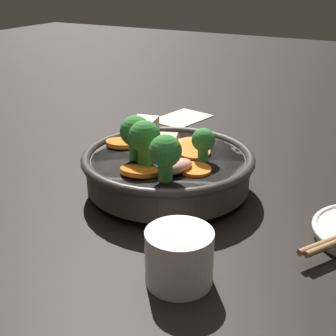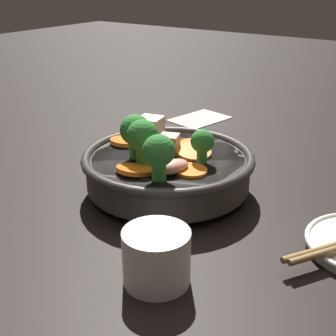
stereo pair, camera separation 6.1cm
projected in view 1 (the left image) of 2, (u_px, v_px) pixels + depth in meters
ground_plane at (168, 191)px, 0.63m from camera, size 3.00×3.00×0.00m
stirfry_bowl at (167, 165)px, 0.61m from camera, size 0.22×0.22×0.11m
tea_cup at (179, 256)px, 0.44m from camera, size 0.06×0.06×0.05m
napkin at (182, 118)px, 0.92m from camera, size 0.12×0.10×0.00m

